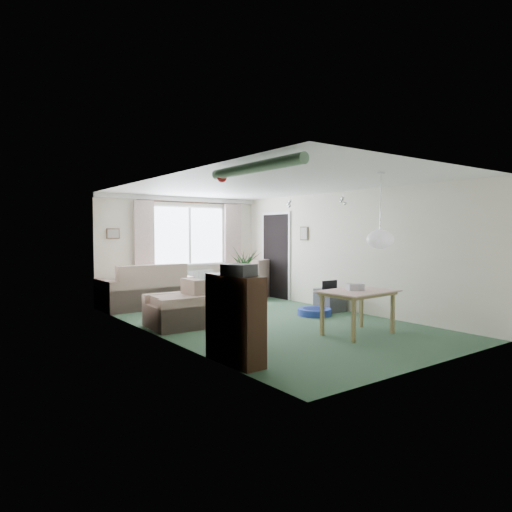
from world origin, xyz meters
TOP-DOWN VIEW (x-y plane):
  - ground at (0.00, 0.00)m, footprint 6.50×6.50m
  - window at (0.20, 3.23)m, footprint 1.80×0.03m
  - curtain_rod at (0.20, 3.15)m, footprint 2.60×0.03m
  - curtain_left at (-0.95, 3.13)m, footprint 0.45×0.08m
  - curtain_right at (1.35, 3.13)m, footprint 0.45×0.08m
  - radiator at (0.20, 3.19)m, footprint 1.20×0.10m
  - doorway at (1.99, 2.20)m, footprint 0.03×0.95m
  - pendant_lamp at (0.20, -2.30)m, footprint 0.36×0.36m
  - tinsel_garland at (-1.92, -2.30)m, footprint 1.60×1.60m
  - bauble_cluster_a at (1.30, 0.90)m, footprint 0.20×0.20m
  - bauble_cluster_b at (1.60, -0.30)m, footprint 0.20×0.20m
  - wall_picture_back at (-1.60, 3.23)m, footprint 0.28×0.03m
  - wall_picture_right at (1.98, 1.20)m, footprint 0.03×0.24m
  - sofa at (-1.10, 2.75)m, footprint 1.85×0.99m
  - armchair_corner at (1.48, 2.73)m, footprint 1.36×1.34m
  - armchair_left at (-1.50, 0.51)m, footprint 0.88×0.92m
  - coffee_table at (0.40, 1.83)m, footprint 1.00×0.80m
  - photo_frame at (0.42, 1.78)m, footprint 0.12×0.04m
  - bookshelf at (-1.84, -1.79)m, footprint 0.32×0.88m
  - hifi_box at (-1.85, -1.89)m, footprint 0.37×0.41m
  - houseplant at (-0.99, -0.77)m, footprint 0.58×0.58m
  - dining_table at (0.56, -1.60)m, footprint 1.09×0.76m
  - gift_box at (0.56, -1.54)m, footprint 0.30×0.27m
  - tv_cube at (1.70, 0.13)m, footprint 0.46×0.50m
  - pet_bed at (1.13, -0.03)m, footprint 0.74×0.74m

SIDE VIEW (x-z plane):
  - ground at x=0.00m, z-range 0.00..0.00m
  - pet_bed at x=1.13m, z-range 0.00..0.13m
  - coffee_table at x=0.40m, z-range 0.00..0.39m
  - tv_cube at x=1.70m, z-range 0.00..0.44m
  - dining_table at x=0.56m, z-range 0.00..0.66m
  - armchair_left at x=-1.50m, z-range 0.00..0.79m
  - radiator at x=0.20m, z-range 0.12..0.68m
  - armchair_corner at x=1.48m, z-range 0.00..0.92m
  - sofa at x=-1.10m, z-range 0.00..0.92m
  - photo_frame at x=0.42m, z-range 0.39..0.55m
  - bookshelf at x=-1.84m, z-range 0.00..1.07m
  - houseplant at x=-0.99m, z-range 0.00..1.32m
  - gift_box at x=0.56m, z-range 0.66..0.78m
  - doorway at x=1.99m, z-range 0.00..2.00m
  - hifi_box at x=-1.85m, z-range 1.07..1.21m
  - curtain_left at x=-0.95m, z-range 0.27..2.27m
  - curtain_right at x=1.35m, z-range 0.27..2.27m
  - pendant_lamp at x=0.20m, z-range 1.30..1.66m
  - window at x=0.20m, z-range 0.85..2.15m
  - wall_picture_back at x=-1.60m, z-range 1.44..1.66m
  - wall_picture_right at x=1.98m, z-range 1.40..1.70m
  - bauble_cluster_a at x=1.30m, z-range 2.12..2.32m
  - bauble_cluster_b at x=1.60m, z-range 2.12..2.32m
  - curtain_rod at x=0.20m, z-range 2.25..2.29m
  - tinsel_garland at x=-1.92m, z-range 2.22..2.34m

